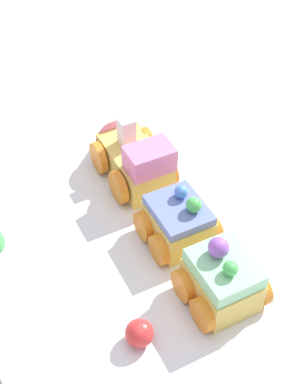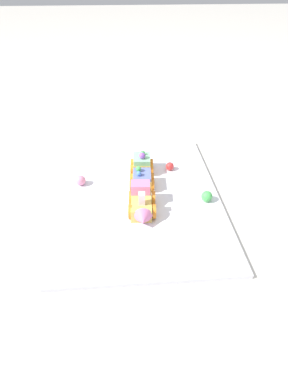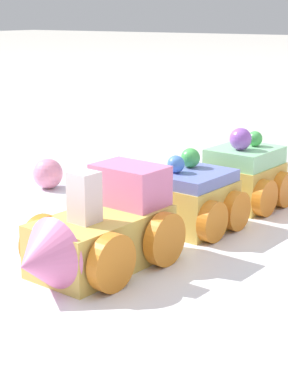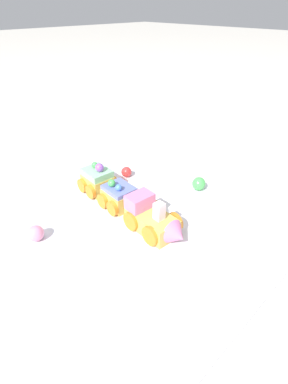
# 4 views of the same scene
# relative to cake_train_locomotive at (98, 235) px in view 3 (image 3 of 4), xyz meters

# --- Properties ---
(ground_plane) EXTENTS (10.00, 10.00, 0.00)m
(ground_plane) POSITION_rel_cake_train_locomotive_xyz_m (-0.08, -0.00, -0.04)
(ground_plane) COLOR beige
(display_board) EXTENTS (0.61, 0.45, 0.01)m
(display_board) POSITION_rel_cake_train_locomotive_xyz_m (-0.08, -0.00, -0.03)
(display_board) COLOR white
(display_board) RESTS_ON ground_plane
(cake_train_locomotive) EXTENTS (0.13, 0.08, 0.07)m
(cake_train_locomotive) POSITION_rel_cake_train_locomotive_xyz_m (0.00, 0.00, 0.00)
(cake_train_locomotive) COLOR #E0BC56
(cake_train_locomotive) RESTS_ON display_board
(cake_car_blueberry) EXTENTS (0.07, 0.08, 0.06)m
(cake_car_blueberry) POSITION_rel_cake_train_locomotive_xyz_m (-0.11, 0.01, -0.00)
(cake_car_blueberry) COLOR #E0BC56
(cake_car_blueberry) RESTS_ON display_board
(cake_car_mint) EXTENTS (0.07, 0.08, 0.07)m
(cake_car_mint) POSITION_rel_cake_train_locomotive_xyz_m (-0.20, 0.01, 0.00)
(cake_car_mint) COLOR #E0BC56
(cake_car_mint) RESTS_ON display_board
(gumball_pink) EXTENTS (0.03, 0.03, 0.03)m
(gumball_pink) POSITION_rel_cake_train_locomotive_xyz_m (-0.14, -0.18, -0.01)
(gumball_pink) COLOR pink
(gumball_pink) RESTS_ON display_board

